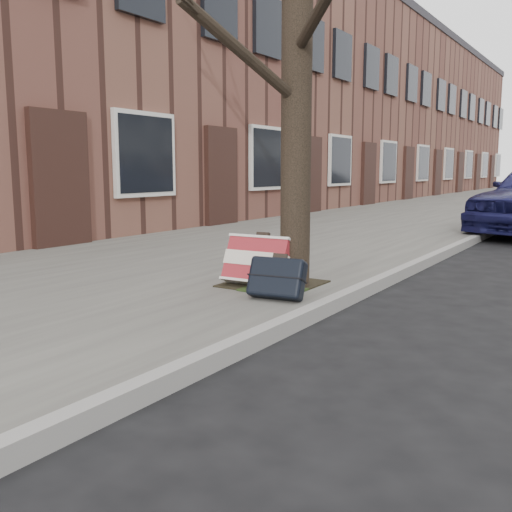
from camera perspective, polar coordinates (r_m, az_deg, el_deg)
The scene contains 6 objects.
ground at distance 3.84m, azimuth 18.50°, elevation -10.73°, with size 120.00×120.00×0.00m, color black.
near_sidewalk at distance 19.12m, azimuth 19.07°, elevation 4.63°, with size 5.00×70.00×0.12m, color slate.
house_near at distance 22.27m, azimuth 4.82°, elevation 14.44°, with size 6.80×40.00×7.00m, color brown.
dirt_patch at distance 5.64m, azimuth 1.71°, elevation -2.78°, with size 0.85×0.85×0.01m, color black.
suitcase_red at distance 5.48m, azimuth 0.20°, elevation -0.55°, with size 0.64×0.18×0.46m, color maroon.
suitcase_navy at distance 4.97m, azimuth 2.12°, elevation -2.16°, with size 0.50×0.16×0.35m, color black.
Camera 1 is at (0.86, -3.53, 1.25)m, focal length 40.00 mm.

